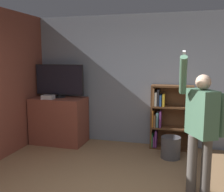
# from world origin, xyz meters

# --- Properties ---
(wall_back) EXTENTS (6.58, 0.06, 2.70)m
(wall_back) POSITION_xyz_m (0.00, 2.88, 1.35)
(wall_back) COLOR gray
(wall_back) RESTS_ON ground_plane
(wall_side_brick) EXTENTS (0.06, 4.45, 2.70)m
(wall_side_brick) POSITION_xyz_m (-2.32, 1.43, 1.35)
(wall_side_brick) COLOR brown
(wall_side_brick) RESTS_ON ground_plane
(tv_ledge) EXTENTS (1.11, 0.67, 0.98)m
(tv_ledge) POSITION_xyz_m (-1.71, 2.46, 0.49)
(tv_ledge) COLOR brown
(tv_ledge) RESTS_ON ground_plane
(television) EXTENTS (1.07, 0.22, 0.70)m
(television) POSITION_xyz_m (-1.71, 2.52, 1.34)
(television) COLOR black
(television) RESTS_ON tv_ledge
(game_console) EXTENTS (0.24, 0.16, 0.09)m
(game_console) POSITION_xyz_m (-1.84, 2.25, 1.02)
(game_console) COLOR silver
(game_console) RESTS_ON tv_ledge
(remote_loose) EXTENTS (0.05, 0.14, 0.02)m
(remote_loose) POSITION_xyz_m (-1.94, 2.22, 0.99)
(remote_loose) COLOR white
(remote_loose) RESTS_ON tv_ledge
(bookshelf) EXTENTS (0.82, 0.28, 1.29)m
(bookshelf) POSITION_xyz_m (0.55, 2.71, 0.66)
(bookshelf) COLOR brown
(bookshelf) RESTS_ON ground_plane
(person) EXTENTS (0.59, 0.56, 1.92)m
(person) POSITION_xyz_m (1.07, 0.97, 0.98)
(person) COLOR #56514C
(person) RESTS_ON ground_plane
(waste_bin) EXTENTS (0.35, 0.35, 0.40)m
(waste_bin) POSITION_xyz_m (0.65, 2.18, 0.20)
(waste_bin) COLOR #4C4C51
(waste_bin) RESTS_ON ground_plane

